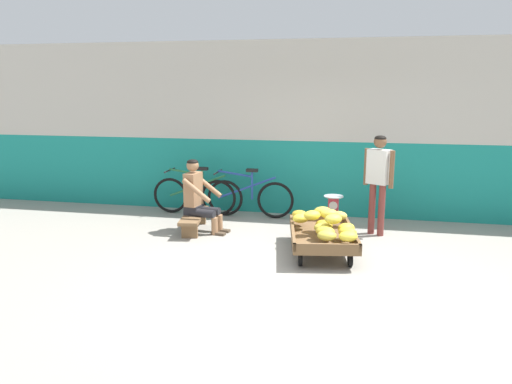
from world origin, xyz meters
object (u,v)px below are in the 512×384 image
vendor_seated (198,196)px  bicycle_near_left (197,195)px  banana_cart (322,236)px  bicycle_far_left (246,197)px  shopping_bag (345,232)px  low_bench (194,218)px  customer_adult (379,174)px  weighing_scale (333,205)px  plastic_crate (333,224)px

vendor_seated → bicycle_near_left: vendor_seated is taller
banana_cart → bicycle_far_left: 2.20m
shopping_bag → bicycle_near_left: bearing=159.6°
banana_cart → vendor_seated: bearing=161.5°
bicycle_far_left → low_bench: bearing=-122.3°
bicycle_far_left → customer_adult: bearing=-15.9°
weighing_scale → low_bench: bearing=-171.8°
banana_cart → bicycle_far_left: bicycle_far_left is taller
plastic_crate → bicycle_near_left: (-2.43, 0.67, 0.20)m
vendor_seated → weighing_scale: (2.07, 0.32, -0.11)m
weighing_scale → customer_adult: 0.82m
plastic_crate → bicycle_near_left: bearing=164.5°
plastic_crate → customer_adult: (0.65, 0.05, 0.80)m
low_bench → shopping_bag: (2.35, 0.01, -0.08)m
vendor_seated → plastic_crate: bearing=8.9°
banana_cart → customer_adult: size_ratio=1.02×
plastic_crate → weighing_scale: 0.30m
bicycle_near_left → bicycle_far_left: bearing=-0.1°
plastic_crate → bicycle_near_left: bicycle_near_left is taller
vendor_seated → bicycle_near_left: bearing=109.7°
vendor_seated → weighing_scale: size_ratio=3.80×
plastic_crate → weighing_scale: (-0.00, -0.00, 0.30)m
banana_cart → low_bench: 2.17m
vendor_seated → bicycle_far_left: 1.15m
banana_cart → vendor_seated: size_ratio=1.37×
banana_cart → customer_adult: bearing=54.0°
banana_cart → low_bench: bearing=161.9°
vendor_seated → shopping_bag: bearing=0.6°
weighing_scale → shopping_bag: 0.49m
banana_cart → vendor_seated: (-1.98, 0.66, 0.33)m
customer_adult → low_bench: bearing=-172.7°
low_bench → bicycle_far_left: bicycle_far_left is taller
weighing_scale → bicycle_far_left: (-1.54, 0.67, -0.10)m
vendor_seated → customer_adult: size_ratio=0.75×
customer_adult → bicycle_near_left: bearing=168.5°
bicycle_near_left → weighing_scale: bearing=-15.5°
customer_adult → plastic_crate: bearing=-175.8°
low_bench → bicycle_near_left: 1.03m
shopping_bag → banana_cart: bearing=-112.9°
weighing_scale → bicycle_near_left: (-2.43, 0.68, -0.10)m
weighing_scale → shopping_bag: weighing_scale is taller
low_bench → bicycle_far_left: size_ratio=0.68×
bicycle_far_left → customer_adult: 2.36m
vendor_seated → plastic_crate: vendor_seated is taller
plastic_crate → customer_adult: customer_adult is taller
bicycle_near_left → shopping_bag: bicycle_near_left is taller
banana_cart → weighing_scale: bearing=84.4°
customer_adult → shopping_bag: customer_adult is taller
low_bench → plastic_crate: 2.18m
customer_adult → shopping_bag: size_ratio=6.38×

